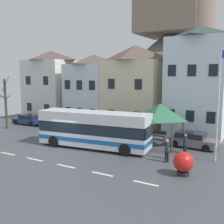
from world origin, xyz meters
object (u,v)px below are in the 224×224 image
at_px(harbour_buoy, 183,163).
at_px(transit_bus, 94,130).
at_px(parked_car_02, 29,120).
at_px(bus_shelter, 160,112).
at_px(bare_tree_00, 6,103).
at_px(pedestrian_01, 167,147).
at_px(public_bench, 159,135).
at_px(pedestrian_02, 167,150).
at_px(hilltop_castle, 171,65).
at_px(townhouse_03, 198,81).
at_px(parked_car_00, 55,122).
at_px(townhouse_02, 135,88).
at_px(flagpole, 220,99).
at_px(townhouse_01, 94,89).
at_px(parked_car_01, 192,140).
at_px(pedestrian_00, 185,143).
at_px(townhouse_00, 52,86).

bearing_deg(harbour_buoy, transit_bus, 163.20).
xyz_separation_m(transit_bus, parked_car_02, (-13.41, 5.12, -0.98)).
xyz_separation_m(bus_shelter, bare_tree_00, (-18.39, -1.51, -0.05)).
bearing_deg(pedestrian_01, public_bench, 116.00).
distance_m(pedestrian_02, harbour_buoy, 2.60).
distance_m(hilltop_castle, transit_bus, 34.50).
bearing_deg(townhouse_03, pedestrian_02, -88.85).
height_order(hilltop_castle, parked_car_02, hilltop_castle).
distance_m(parked_car_00, pedestrian_01, 16.22).
distance_m(bus_shelter, harbour_buoy, 7.45).
xyz_separation_m(pedestrian_02, bare_tree_00, (-20.42, 2.57, 2.10)).
bearing_deg(townhouse_02, townhouse_03, 3.54).
relative_size(public_bench, bare_tree_00, 0.23).
height_order(bus_shelter, flagpole, flagpole).
bearing_deg(parked_car_02, townhouse_03, -167.56).
relative_size(hilltop_castle, bare_tree_00, 5.97).
distance_m(townhouse_01, bare_tree_00, 10.81).
relative_size(hilltop_castle, pedestrian_02, 21.92).
bearing_deg(hilltop_castle, bare_tree_00, -107.11).
distance_m(townhouse_01, townhouse_03, 13.16).
bearing_deg(parked_car_01, townhouse_01, 161.52).
bearing_deg(bus_shelter, harbour_buoy, -58.11).
bearing_deg(parked_car_01, transit_bus, -145.72).
xyz_separation_m(pedestrian_00, pedestrian_02, (-0.57, -2.88, 0.11)).
bearing_deg(hilltop_castle, pedestrian_01, -72.66).
height_order(parked_car_02, pedestrian_02, pedestrian_02).
relative_size(townhouse_01, townhouse_02, 0.92).
relative_size(townhouse_03, harbour_buoy, 7.37).
bearing_deg(transit_bus, bus_shelter, 29.82).
distance_m(parked_car_01, parked_car_02, 20.83).
bearing_deg(harbour_buoy, flagpole, 70.34).
distance_m(townhouse_02, flagpole, 13.19).
relative_size(townhouse_03, flagpole, 1.40).
height_order(pedestrian_00, harbour_buoy, pedestrian_00).
bearing_deg(flagpole, parked_car_02, 170.84).
bearing_deg(pedestrian_02, pedestrian_00, 78.71).
distance_m(townhouse_03, hilltop_castle, 26.09).
relative_size(flagpole, bare_tree_00, 1.31).
relative_size(townhouse_02, pedestrian_01, 6.31).
xyz_separation_m(townhouse_00, pedestrian_01, (20.00, -9.51, -3.90)).
relative_size(hilltop_castle, pedestrian_00, 22.82).
distance_m(townhouse_02, hilltop_castle, 24.67).
xyz_separation_m(parked_car_02, public_bench, (17.32, 0.47, -0.16)).
relative_size(hilltop_castle, bus_shelter, 9.59).
height_order(townhouse_00, townhouse_02, townhouse_02).
height_order(townhouse_01, bare_tree_00, townhouse_01).
distance_m(bus_shelter, parked_car_02, 18.39).
distance_m(bus_shelter, pedestrian_01, 4.34).
bearing_deg(townhouse_03, harbour_buoy, -81.18).
bearing_deg(transit_bus, pedestrian_01, -4.73).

